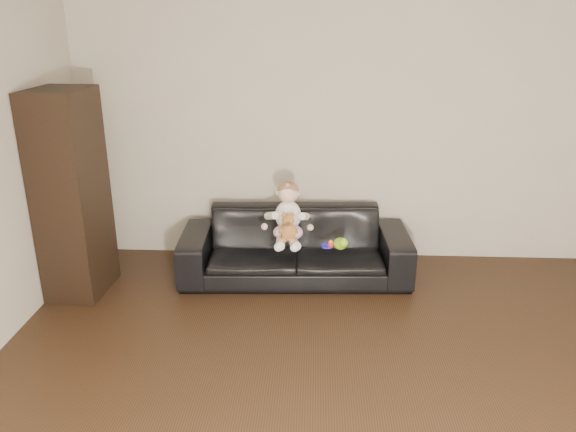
# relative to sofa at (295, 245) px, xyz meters

# --- Properties ---
(wall_back) EXTENTS (5.00, 0.00, 5.00)m
(wall_back) POSITION_rel_sofa_xyz_m (0.46, 0.50, 1.01)
(wall_back) COLOR #B4AB98
(wall_back) RESTS_ON ground
(sofa) EXTENTS (2.04, 0.88, 0.59)m
(sofa) POSITION_rel_sofa_xyz_m (0.00, 0.00, 0.00)
(sofa) COLOR black
(sofa) RESTS_ON floor
(cabinet) EXTENTS (0.45, 0.60, 1.70)m
(cabinet) POSITION_rel_sofa_xyz_m (-1.81, -0.35, 0.56)
(cabinet) COLOR black
(cabinet) RESTS_ON floor
(shelf_item) EXTENTS (0.19, 0.26, 0.28)m
(shelf_item) POSITION_rel_sofa_xyz_m (-1.79, -0.35, 0.94)
(shelf_item) COLOR silver
(shelf_item) RESTS_ON cabinet
(baby) EXTENTS (0.37, 0.45, 0.52)m
(baby) POSITION_rel_sofa_xyz_m (-0.06, -0.11, 0.32)
(baby) COLOR white
(baby) RESTS_ON sofa
(teddy_bear) EXTENTS (0.14, 0.14, 0.24)m
(teddy_bear) POSITION_rel_sofa_xyz_m (-0.05, -0.27, 0.27)
(teddy_bear) COLOR #AA6730
(teddy_bear) RESTS_ON sofa
(toy_green) EXTENTS (0.16, 0.17, 0.10)m
(toy_green) POSITION_rel_sofa_xyz_m (0.39, -0.28, 0.14)
(toy_green) COLOR #80C817
(toy_green) RESTS_ON sofa
(toy_rattle) EXTENTS (0.06, 0.06, 0.06)m
(toy_rattle) POSITION_rel_sofa_xyz_m (0.31, -0.26, 0.12)
(toy_rattle) COLOR red
(toy_rattle) RESTS_ON sofa
(toy_blue_disc) EXTENTS (0.12, 0.12, 0.01)m
(toy_blue_disc) POSITION_rel_sofa_xyz_m (0.28, -0.23, 0.10)
(toy_blue_disc) COLOR #1B1EDE
(toy_blue_disc) RESTS_ON sofa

